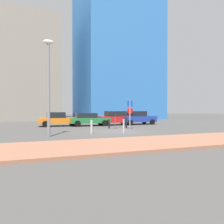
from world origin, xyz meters
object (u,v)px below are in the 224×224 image
(parking_sign_post, at_px, (130,111))
(parking_meter, at_px, (115,119))
(parked_car_blue, at_px, (137,118))
(traffic_bollard_edge, at_px, (109,124))
(parked_car_orange, at_px, (58,119))
(traffic_bollard_mid, at_px, (126,123))
(parked_car_green, at_px, (89,119))
(traffic_bollard_near, at_px, (91,127))
(parked_car_red, at_px, (115,118))
(traffic_bollard_far, at_px, (124,126))
(street_lamp, at_px, (48,79))

(parking_sign_post, xyz_separation_m, parking_meter, (-1.11, 0.90, -0.72))
(parked_car_blue, distance_m, traffic_bollard_edge, 6.33)
(parked_car_orange, relative_size, traffic_bollard_mid, 3.97)
(parked_car_blue, height_order, traffic_bollard_mid, parked_car_blue)
(parked_car_orange, distance_m, parked_car_green, 3.24)
(traffic_bollard_near, bearing_deg, parked_car_red, 57.13)
(traffic_bollard_edge, bearing_deg, traffic_bollard_far, -95.23)
(parked_car_red, distance_m, traffic_bollard_mid, 4.22)
(parked_car_blue, distance_m, parking_sign_post, 6.39)
(parked_car_orange, bearing_deg, traffic_bollard_edge, -46.44)
(parked_car_green, xyz_separation_m, traffic_bollard_mid, (2.65, -4.16, -0.20))
(traffic_bollard_mid, bearing_deg, traffic_bollard_near, -141.92)
(parked_car_orange, height_order, traffic_bollard_mid, parked_car_orange)
(street_lamp, height_order, traffic_bollard_mid, street_lamp)
(traffic_bollard_far, bearing_deg, traffic_bollard_mid, 63.17)
(parking_sign_post, height_order, traffic_bollard_near, parking_sign_post)
(parking_meter, bearing_deg, traffic_bollard_near, -134.18)
(parked_car_blue, bearing_deg, traffic_bollard_mid, -128.43)
(parked_car_green, distance_m, parked_car_red, 3.18)
(parked_car_orange, xyz_separation_m, traffic_bollard_edge, (4.20, -4.41, -0.31))
(parked_car_orange, bearing_deg, traffic_bollard_near, -80.07)
(traffic_bollard_mid, height_order, traffic_bollard_far, traffic_bollard_mid)
(parking_meter, height_order, traffic_bollard_far, parking_meter)
(parked_car_red, relative_size, parking_meter, 2.88)
(parking_sign_post, relative_size, parking_meter, 1.82)
(parked_car_blue, xyz_separation_m, traffic_bollard_near, (-7.75, -7.66, -0.29))
(parked_car_blue, distance_m, parking_meter, 6.35)
(traffic_bollard_near, height_order, traffic_bollard_edge, traffic_bollard_near)
(street_lamp, height_order, traffic_bollard_far, street_lamp)
(parking_meter, distance_m, traffic_bollard_edge, 0.82)
(parked_car_orange, relative_size, traffic_bollard_far, 4.00)
(street_lamp, xyz_separation_m, traffic_bollard_far, (5.51, 0.14, -3.29))
(parked_car_orange, height_order, parked_car_green, parked_car_orange)
(traffic_bollard_near, xyz_separation_m, traffic_bollard_mid, (4.40, 3.45, 0.03))
(parked_car_red, relative_size, street_lamp, 0.64)
(parking_sign_post, bearing_deg, parked_car_orange, 134.41)
(parked_car_red, xyz_separation_m, parked_car_blue, (2.81, 0.03, -0.02))
(parked_car_orange, distance_m, traffic_bollard_mid, 7.53)
(traffic_bollard_mid, bearing_deg, traffic_bollard_far, -116.83)
(traffic_bollard_near, bearing_deg, parking_sign_post, 28.92)
(parking_sign_post, height_order, parking_meter, parking_sign_post)
(traffic_bollard_near, bearing_deg, traffic_bollard_edge, 53.87)
(parked_car_orange, height_order, parking_meter, parked_car_orange)
(traffic_bollard_near, bearing_deg, traffic_bollard_far, -13.97)
(parked_car_green, bearing_deg, parking_meter, -71.92)
(parking_sign_post, bearing_deg, traffic_bollard_near, -151.08)
(parking_sign_post, xyz_separation_m, street_lamp, (-7.42, -3.09, 2.18))
(traffic_bollard_mid, bearing_deg, street_lamp, -151.02)
(traffic_bollard_near, bearing_deg, street_lamp, -166.92)
(traffic_bollard_edge, bearing_deg, traffic_bollard_mid, -11.39)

